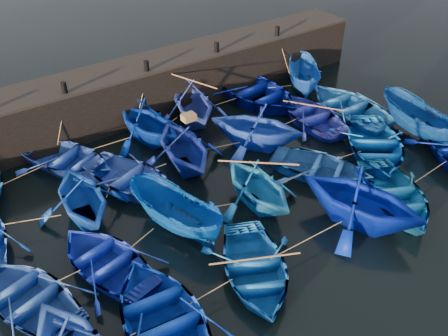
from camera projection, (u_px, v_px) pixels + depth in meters
ground at (273, 224)px, 18.73m from camera, size 120.00×120.00×0.00m
quay_wall at (141, 90)px, 25.01m from camera, size 26.00×2.50×2.50m
quay_top at (138, 65)px, 24.25m from camera, size 26.00×2.50×0.12m
bollard_1 at (64, 88)px, 21.61m from camera, size 0.24×0.24×0.50m
bollard_2 at (146, 66)px, 23.47m from camera, size 0.24×0.24×0.50m
bollard_3 at (217, 47)px, 25.32m from camera, size 0.24×0.24×0.50m
bollard_4 at (277, 31)px, 27.18m from camera, size 0.24×0.24×0.50m
boat_1 at (68, 159)px, 21.40m from camera, size 5.02×5.51×0.94m
boat_2 at (147, 121)px, 22.78m from camera, size 4.27×4.72×2.16m
boat_3 at (192, 102)px, 24.21m from camera, size 4.74×5.13×2.24m
boat_4 at (255, 91)px, 26.28m from camera, size 4.83×6.23×1.19m
boat_5 at (304, 77)px, 27.20m from camera, size 3.83×4.43×1.66m
boat_7 at (82, 196)px, 18.43m from camera, size 3.79×4.27×2.08m
boat_8 at (131, 179)px, 20.25m from camera, size 4.63×5.39×0.94m
boat_9 at (184, 146)px, 21.05m from camera, size 4.36×4.84×2.26m
boat_10 at (256, 126)px, 22.40m from camera, size 5.49×5.61×2.24m
boat_11 at (312, 114)px, 24.55m from camera, size 3.65×4.77×0.93m
boat_12 at (348, 105)px, 25.18m from camera, size 3.69×5.11×1.05m
boat_13 at (29, 297)px, 15.35m from camera, size 4.32×5.10×0.90m
boat_14 at (107, 261)px, 16.59m from camera, size 3.97×4.86×0.88m
boat_15 at (175, 214)px, 17.97m from camera, size 2.75×4.48×1.62m
boat_16 at (257, 185)px, 19.03m from camera, size 3.40×3.92×2.01m
boat_17 at (321, 168)px, 20.92m from camera, size 4.88×5.29×0.90m
boat_18 at (375, 145)px, 22.17m from camera, size 5.95×6.25×1.06m
boat_19 at (417, 121)px, 23.28m from camera, size 2.10×4.60×1.73m
boat_21 at (164, 319)px, 14.60m from camera, size 4.15×5.42×1.05m
boat_22 at (255, 269)px, 16.26m from camera, size 4.71×5.33×0.92m
boat_23 at (362, 198)px, 18.04m from camera, size 5.38×5.76×2.45m
boat_24 at (394, 195)px, 19.36m from camera, size 5.02×5.64×0.97m
wooden_crate at (189, 117)px, 20.44m from camera, size 0.56×0.41×0.29m
mooring_ropes at (201, 145)px, 21.54m from camera, size 17.56×11.36×2.10m
loose_oars at (255, 141)px, 20.56m from camera, size 10.82×11.95×1.38m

